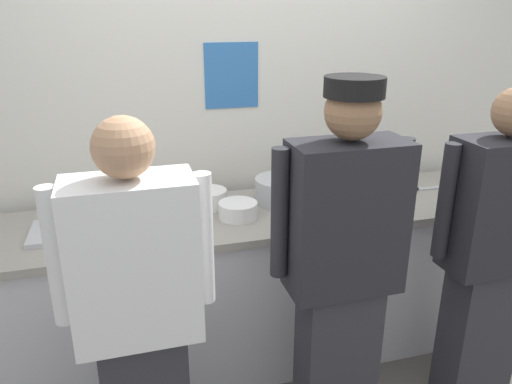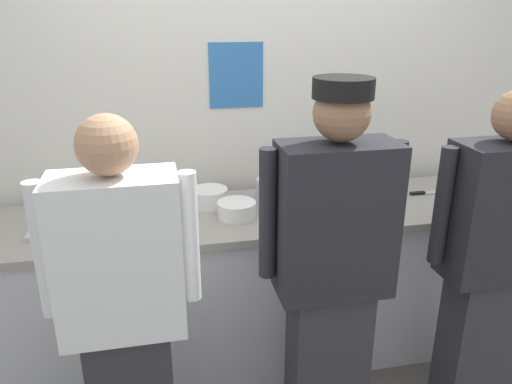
{
  "view_description": "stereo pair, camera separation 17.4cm",
  "coord_description": "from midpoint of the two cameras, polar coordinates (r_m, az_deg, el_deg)",
  "views": [
    {
      "loc": [
        -0.75,
        -2.02,
        1.94
      ],
      "look_at": [
        -0.06,
        0.39,
        1.0
      ],
      "focal_mm": 35.13,
      "sensor_mm": 36.0,
      "label": 1
    },
    {
      "loc": [
        -0.58,
        -2.07,
        1.94
      ],
      "look_at": [
        -0.06,
        0.39,
        1.0
      ],
      "focal_mm": 35.13,
      "sensor_mm": 36.0,
      "label": 2
    }
  ],
  "objects": [
    {
      "name": "wall_back",
      "position": [
        3.02,
        1.07,
        8.48
      ],
      "size": [
        4.8,
        0.11,
        2.62
      ],
      "color": "silver",
      "rests_on": "ground"
    },
    {
      "name": "prep_counter",
      "position": [
        2.91,
        3.09,
        -10.28
      ],
      "size": [
        3.06,
        0.69,
        0.9
      ],
      "color": "silver",
      "rests_on": "ground"
    },
    {
      "name": "chef_near_left",
      "position": [
        1.99,
        -12.27,
        -13.21
      ],
      "size": [
        0.59,
        0.24,
        1.61
      ],
      "color": "#2D2D33",
      "rests_on": "ground"
    },
    {
      "name": "chef_center",
      "position": [
        2.15,
        11.01,
        -8.62
      ],
      "size": [
        0.61,
        0.24,
        1.69
      ],
      "color": "#2D2D33",
      "rests_on": "ground"
    },
    {
      "name": "chef_far_right",
      "position": [
        2.55,
        27.09,
        -6.94
      ],
      "size": [
        0.6,
        0.24,
        1.62
      ],
      "color": "#2D2D33",
      "rests_on": "ground"
    },
    {
      "name": "plate_stack_front",
      "position": [
        2.6,
        -0.31,
        -2.04
      ],
      "size": [
        0.2,
        0.2,
        0.08
      ],
      "color": "white",
      "rests_on": "prep_counter"
    },
    {
      "name": "plate_stack_rear",
      "position": [
        2.76,
        -3.55,
        -0.61
      ],
      "size": [
        0.2,
        0.2,
        0.1
      ],
      "color": "white",
      "rests_on": "prep_counter"
    },
    {
      "name": "mixing_bowl_steel",
      "position": [
        2.8,
        4.9,
        0.13
      ],
      "size": [
        0.3,
        0.3,
        0.14
      ],
      "primitive_type": "cylinder",
      "color": "#B7BABF",
      "rests_on": "prep_counter"
    },
    {
      "name": "sheet_tray",
      "position": [
        2.62,
        -17.55,
        -3.56
      ],
      "size": [
        0.47,
        0.31,
        0.02
      ],
      "primitive_type": "cube",
      "rotation": [
        0.0,
        0.0,
        -0.03
      ],
      "color": "#B7BABF",
      "rests_on": "prep_counter"
    },
    {
      "name": "squeeze_bottle_primary",
      "position": [
        2.69,
        -9.67,
        -0.31
      ],
      "size": [
        0.06,
        0.06,
        0.2
      ],
      "color": "red",
      "rests_on": "prep_counter"
    },
    {
      "name": "ramekin_green_sauce",
      "position": [
        2.88,
        14.52,
        -0.92
      ],
      "size": [
        0.09,
        0.09,
        0.04
      ],
      "color": "white",
      "rests_on": "prep_counter"
    },
    {
      "name": "ramekin_yellow_sauce",
      "position": [
        3.14,
        25.86,
        -0.47
      ],
      "size": [
        0.09,
        0.09,
        0.05
      ],
      "color": "white",
      "rests_on": "prep_counter"
    },
    {
      "name": "ramekin_orange_sauce",
      "position": [
        2.54,
        5.11,
        -3.19
      ],
      "size": [
        0.08,
        0.08,
        0.04
      ],
      "color": "white",
      "rests_on": "prep_counter"
    },
    {
      "name": "ramekin_red_sauce",
      "position": [
        2.75,
        -7.3,
        -1.38
      ],
      "size": [
        0.1,
        0.1,
        0.04
      ],
      "color": "white",
      "rests_on": "prep_counter"
    },
    {
      "name": "deli_cup",
      "position": [
        2.74,
        11.15,
        -1.09
      ],
      "size": [
        0.09,
        0.09,
        0.09
      ],
      "primitive_type": "cylinder",
      "color": "white",
      "rests_on": "prep_counter"
    },
    {
      "name": "chefs_knife",
      "position": [
        3.13,
        20.52,
        -0.09
      ],
      "size": [
        0.27,
        0.03,
        0.02
      ],
      "color": "#B7BABF",
      "rests_on": "prep_counter"
    }
  ]
}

